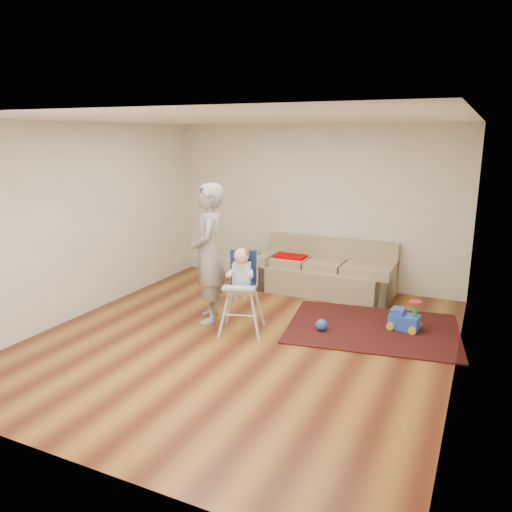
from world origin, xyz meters
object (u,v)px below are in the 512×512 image
at_px(sofa, 326,267).
at_px(high_chair, 242,292).
at_px(side_table, 256,268).
at_px(ride_on_toy, 405,314).
at_px(toy_ball, 321,325).
at_px(adult, 208,254).

xyz_separation_m(sofa, high_chair, (-0.48, -2.08, 0.12)).
distance_m(sofa, side_table, 1.32).
bearing_deg(ride_on_toy, side_table, 162.97).
height_order(sofa, ride_on_toy, sofa).
relative_size(toy_ball, adult, 0.08).
xyz_separation_m(sofa, toy_ball, (0.47, -1.63, -0.33)).
relative_size(toy_ball, high_chair, 0.13).
xyz_separation_m(ride_on_toy, high_chair, (-1.92, -0.96, 0.32)).
xyz_separation_m(ride_on_toy, adult, (-2.51, -0.78, 0.73)).
bearing_deg(side_table, ride_on_toy, -23.95).
bearing_deg(sofa, ride_on_toy, -37.77).
bearing_deg(toy_ball, high_chair, -154.94).
bearing_deg(sofa, adult, -119.44).
relative_size(sofa, side_table, 4.77).
xyz_separation_m(toy_ball, adult, (-1.54, -0.26, 0.86)).
relative_size(side_table, toy_ball, 3.00).
xyz_separation_m(side_table, toy_ball, (1.76, -1.73, -0.13)).
bearing_deg(toy_ball, side_table, 135.51).
height_order(side_table, toy_ball, side_table).
distance_m(toy_ball, adult, 1.78).
height_order(sofa, high_chair, high_chair).
distance_m(side_table, toy_ball, 2.48).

